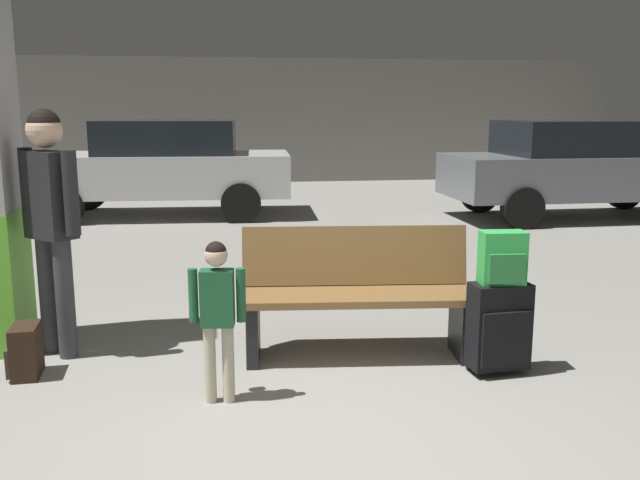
{
  "coord_description": "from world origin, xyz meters",
  "views": [
    {
      "loc": [
        -0.41,
        -3.13,
        1.72
      ],
      "look_at": [
        0.26,
        1.3,
        0.85
      ],
      "focal_mm": 38.77,
      "sensor_mm": 36.0,
      "label": 1
    }
  ],
  "objects_px": {
    "child": "(217,305)",
    "parked_car_side": "(578,167)",
    "bench": "(357,293)",
    "backpack_dark_floor": "(25,352)",
    "suitcase": "(499,326)",
    "adult": "(50,206)",
    "backpack_bright": "(503,258)",
    "parked_car_far": "(161,165)"
  },
  "relations": [
    {
      "from": "child",
      "to": "parked_car_side",
      "type": "relative_size",
      "value": 0.24
    },
    {
      "from": "adult",
      "to": "bench",
      "type": "bearing_deg",
      "value": -8.62
    },
    {
      "from": "suitcase",
      "to": "backpack_dark_floor",
      "type": "bearing_deg",
      "value": 172.32
    },
    {
      "from": "adult",
      "to": "parked_car_side",
      "type": "bearing_deg",
      "value": 37.6
    },
    {
      "from": "bench",
      "to": "backpack_dark_floor",
      "type": "xyz_separation_m",
      "value": [
        -2.2,
        -0.08,
        -0.28
      ]
    },
    {
      "from": "backpack_dark_floor",
      "to": "parked_car_far",
      "type": "relative_size",
      "value": 0.08
    },
    {
      "from": "suitcase",
      "to": "child",
      "type": "height_order",
      "value": "child"
    },
    {
      "from": "adult",
      "to": "backpack_dark_floor",
      "type": "height_order",
      "value": "adult"
    },
    {
      "from": "backpack_bright",
      "to": "backpack_dark_floor",
      "type": "xyz_separation_m",
      "value": [
        -3.04,
        0.41,
        -0.6
      ]
    },
    {
      "from": "suitcase",
      "to": "backpack_bright",
      "type": "relative_size",
      "value": 1.78
    },
    {
      "from": "adult",
      "to": "parked_car_side",
      "type": "xyz_separation_m",
      "value": [
        6.69,
        5.15,
        -0.25
      ]
    },
    {
      "from": "suitcase",
      "to": "adult",
      "type": "bearing_deg",
      "value": 164.58
    },
    {
      "from": "child",
      "to": "backpack_dark_floor",
      "type": "height_order",
      "value": "child"
    },
    {
      "from": "child",
      "to": "parked_car_side",
      "type": "height_order",
      "value": "parked_car_side"
    },
    {
      "from": "parked_car_far",
      "to": "bench",
      "type": "bearing_deg",
      "value": -74.92
    },
    {
      "from": "bench",
      "to": "parked_car_far",
      "type": "relative_size",
      "value": 0.39
    },
    {
      "from": "adult",
      "to": "child",
      "type": "bearing_deg",
      "value": -41.42
    },
    {
      "from": "bench",
      "to": "parked_car_side",
      "type": "xyz_separation_m",
      "value": [
        4.62,
        5.46,
        0.36
      ]
    },
    {
      "from": "suitcase",
      "to": "parked_car_far",
      "type": "relative_size",
      "value": 0.14
    },
    {
      "from": "parked_car_side",
      "to": "parked_car_far",
      "type": "distance_m",
      "value": 6.53
    },
    {
      "from": "suitcase",
      "to": "parked_car_far",
      "type": "xyz_separation_m",
      "value": [
        -2.64,
        7.16,
        0.48
      ]
    },
    {
      "from": "bench",
      "to": "adult",
      "type": "distance_m",
      "value": 2.18
    },
    {
      "from": "suitcase",
      "to": "backpack_dark_floor",
      "type": "height_order",
      "value": "suitcase"
    },
    {
      "from": "child",
      "to": "adult",
      "type": "bearing_deg",
      "value": 138.58
    },
    {
      "from": "child",
      "to": "parked_car_far",
      "type": "xyz_separation_m",
      "value": [
        -0.84,
        7.34,
        0.21
      ]
    },
    {
      "from": "backpack_bright",
      "to": "adult",
      "type": "bearing_deg",
      "value": 164.56
    },
    {
      "from": "backpack_bright",
      "to": "parked_car_side",
      "type": "distance_m",
      "value": 7.05
    },
    {
      "from": "parked_car_side",
      "to": "parked_car_far",
      "type": "height_order",
      "value": "same"
    },
    {
      "from": "adult",
      "to": "suitcase",
      "type": "bearing_deg",
      "value": -15.42
    },
    {
      "from": "bench",
      "to": "parked_car_side",
      "type": "distance_m",
      "value": 7.17
    },
    {
      "from": "backpack_dark_floor",
      "to": "adult",
      "type": "bearing_deg",
      "value": 71.85
    },
    {
      "from": "bench",
      "to": "backpack_dark_floor",
      "type": "height_order",
      "value": "bench"
    },
    {
      "from": "parked_car_side",
      "to": "parked_car_far",
      "type": "bearing_deg",
      "value": 169.33
    },
    {
      "from": "suitcase",
      "to": "bench",
      "type": "bearing_deg",
      "value": 149.82
    },
    {
      "from": "child",
      "to": "parked_car_far",
      "type": "distance_m",
      "value": 7.39
    },
    {
      "from": "adult",
      "to": "backpack_bright",
      "type": "bearing_deg",
      "value": -15.44
    },
    {
      "from": "child",
      "to": "backpack_bright",
      "type": "bearing_deg",
      "value": 5.49
    },
    {
      "from": "parked_car_far",
      "to": "child",
      "type": "bearing_deg",
      "value": -83.49
    },
    {
      "from": "child",
      "to": "backpack_dark_floor",
      "type": "relative_size",
      "value": 2.84
    },
    {
      "from": "adult",
      "to": "backpack_dark_floor",
      "type": "bearing_deg",
      "value": -108.15
    },
    {
      "from": "backpack_dark_floor",
      "to": "parked_car_far",
      "type": "xyz_separation_m",
      "value": [
        0.4,
        6.75,
        0.64
      ]
    },
    {
      "from": "adult",
      "to": "parked_car_far",
      "type": "distance_m",
      "value": 6.37
    }
  ]
}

